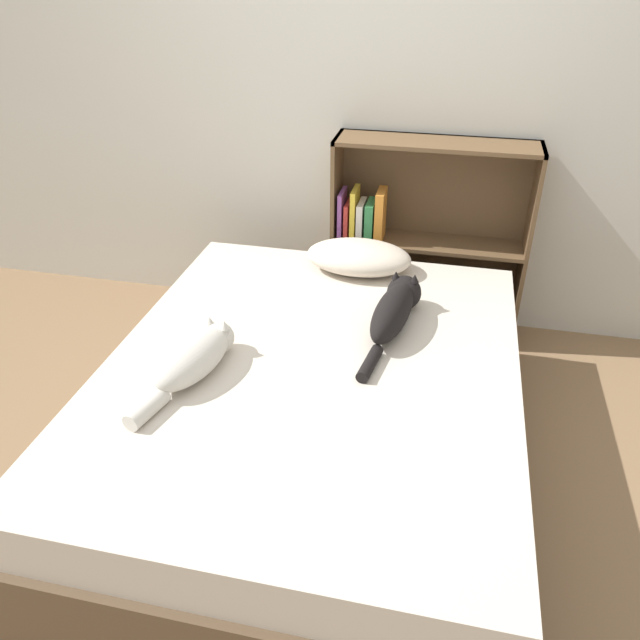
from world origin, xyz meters
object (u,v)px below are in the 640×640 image
at_px(pillow, 359,257).
at_px(bookshelf, 421,236).
at_px(bed, 312,415).
at_px(cat_dark, 395,308).
at_px(cat_light, 195,357).

bearing_deg(pillow, bookshelf, 57.52).
height_order(bed, cat_dark, cat_dark).
xyz_separation_m(cat_dark, bookshelf, (0.04, 0.86, -0.05)).
bearing_deg(bookshelf, cat_light, -117.48).
bearing_deg(cat_light, pillow, -11.46).
distance_m(cat_dark, bookshelf, 0.86).
bearing_deg(pillow, cat_light, -115.13).
height_order(bed, pillow, pillow).
relative_size(bed, cat_light, 3.45).
height_order(pillow, cat_dark, cat_dark).
relative_size(cat_dark, bookshelf, 0.62).
bearing_deg(cat_light, cat_dark, -39.93).
relative_size(pillow, cat_light, 0.89).
height_order(cat_dark, bookshelf, bookshelf).
xyz_separation_m(bed, cat_light, (-0.40, -0.15, 0.33)).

